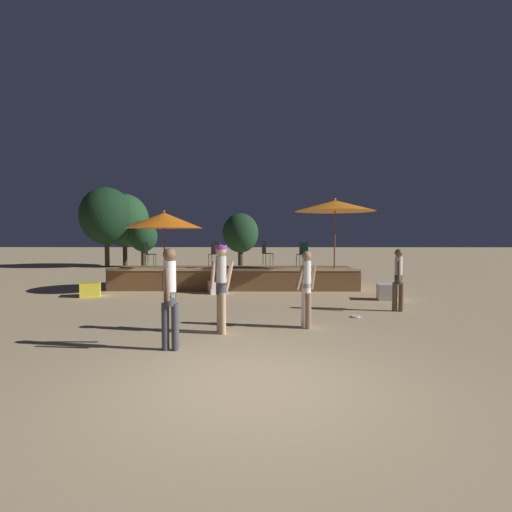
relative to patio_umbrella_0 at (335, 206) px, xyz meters
name	(u,v)px	position (x,y,z in m)	size (l,w,h in m)	color
ground_plane	(251,386)	(-2.70, -8.78, -2.98)	(120.00, 120.00, 0.00)	tan
wooden_deck	(235,277)	(-3.54, 1.16, -2.62)	(8.92, 2.47, 0.80)	brown
patio_umbrella_0	(335,206)	(0.00, 0.00, 0.00)	(2.79, 2.79, 3.25)	brown
patio_umbrella_1	(164,220)	(-5.93, -0.05, -0.50)	(2.69, 2.69, 2.83)	brown
cube_seat_0	(90,289)	(-8.05, -1.22, -2.76)	(0.75, 0.75, 0.45)	yellow
cube_seat_1	(386,292)	(1.26, -1.77, -2.74)	(0.58, 0.58, 0.48)	white
cube_seat_2	(218,287)	(-4.03, -0.44, -2.78)	(0.74, 0.74, 0.41)	white
person_0	(221,283)	(-3.36, -5.98, -1.97)	(0.50, 0.29, 1.78)	tan
person_1	(306,287)	(-1.60, -5.50, -2.11)	(0.49, 0.28, 1.63)	white
person_2	(170,295)	(-4.11, -7.19, -2.02)	(0.30, 0.54, 1.75)	#3F3F47
person_3	(398,278)	(0.98, -3.62, -2.12)	(0.28, 0.48, 1.62)	brown
bistro_chair_0	(215,252)	(-4.31, 1.19, -1.63)	(0.42, 0.43, 0.90)	#47474C
bistro_chair_1	(148,252)	(-6.77, 0.94, -1.63)	(0.47, 0.47, 0.90)	#1E4C47
bistro_chair_2	(266,251)	(-2.37, 1.61, -1.63)	(0.44, 0.44, 0.90)	#47474C
bistro_chair_3	(303,252)	(-1.00, 0.95, -1.63)	(0.47, 0.47, 0.90)	#1E4C47
frisbee_disc	(356,316)	(-0.29, -4.40, -2.96)	(0.22, 0.22, 0.03)	white
background_tree_0	(143,237)	(-9.76, 10.41, -1.10)	(1.71, 1.71, 2.84)	#3D2B1C
background_tree_1	(106,216)	(-11.99, 10.38, 0.16)	(3.16, 3.16, 4.89)	#3D2B1C
background_tree_2	(125,220)	(-11.22, 11.37, -0.07)	(3.02, 3.02, 4.58)	#3D2B1C
background_tree_3	(240,233)	(-3.72, 8.63, -0.90)	(2.02, 2.02, 3.21)	#3D2B1C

